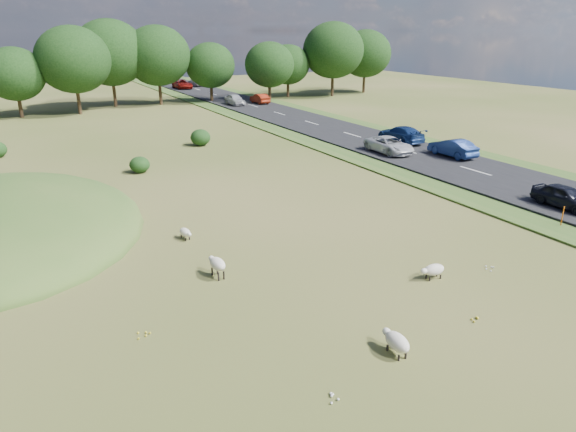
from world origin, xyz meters
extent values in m
plane|color=#3C5219|center=(0.00, 20.00, 0.00)|extent=(160.00, 160.00, 0.00)
cube|color=black|center=(20.00, 30.00, 0.12)|extent=(8.00, 150.00, 0.25)
cylinder|color=black|center=(-8.82, 53.43, 1.51)|extent=(0.44, 0.44, 3.02)
ellipsoid|color=black|center=(-8.82, 53.43, 5.20)|extent=(7.04, 7.04, 6.34)
cylinder|color=black|center=(-2.08, 52.98, 1.95)|extent=(0.44, 0.44, 3.90)
ellipsoid|color=black|center=(-2.08, 52.98, 6.71)|extent=(9.09, 9.09, 8.18)
cylinder|color=black|center=(3.25, 57.90, 2.11)|extent=(0.44, 0.44, 4.22)
ellipsoid|color=black|center=(3.25, 57.90, 7.27)|extent=(9.85, 9.85, 8.86)
cylinder|color=black|center=(9.45, 56.94, 1.97)|extent=(0.44, 0.44, 3.94)
ellipsoid|color=black|center=(9.45, 56.94, 6.79)|extent=(9.20, 9.20, 8.28)
cylinder|color=black|center=(16.87, 56.01, 1.54)|extent=(0.44, 0.44, 3.09)
ellipsoid|color=black|center=(16.87, 56.01, 5.32)|extent=(7.20, 7.20, 6.48)
cylinder|color=black|center=(24.77, 52.46, 1.56)|extent=(0.44, 0.44, 3.12)
ellipsoid|color=black|center=(24.77, 52.46, 5.38)|extent=(7.29, 7.29, 6.56)
cylinder|color=black|center=(29.90, 56.26, 1.47)|extent=(0.44, 0.44, 2.93)
ellipsoid|color=black|center=(29.90, 56.26, 5.05)|extent=(6.84, 6.84, 6.16)
cylinder|color=black|center=(36.86, 53.95, 2.08)|extent=(0.44, 0.44, 4.16)
ellipsoid|color=black|center=(36.86, 53.95, 7.17)|extent=(9.71, 9.71, 8.74)
cylinder|color=black|center=(44.55, 55.89, 1.87)|extent=(0.44, 0.44, 3.74)
ellipsoid|color=black|center=(44.55, 55.89, 6.43)|extent=(8.72, 8.72, 7.84)
ellipsoid|color=black|center=(-1.99, 20.21, 0.61)|extent=(1.49, 1.49, 1.22)
ellipsoid|color=black|center=(5.25, 27.35, 0.76)|extent=(1.85, 1.85, 1.51)
cylinder|color=#D8590C|center=(15.55, -2.15, 0.60)|extent=(0.06, 0.06, 1.20)
ellipsoid|color=beige|center=(0.12, -7.13, 0.48)|extent=(0.63, 1.11, 0.55)
ellipsoid|color=silver|center=(0.15, -6.54, 0.52)|extent=(0.28, 0.37, 0.28)
cylinder|color=black|center=(0.00, -6.81, 0.10)|extent=(0.08, 0.08, 0.20)
cylinder|color=black|center=(0.27, -6.82, 0.10)|extent=(0.08, 0.08, 0.20)
cylinder|color=black|center=(-0.03, -7.44, 0.10)|extent=(0.08, 0.08, 0.20)
cylinder|color=black|center=(0.24, -7.45, 0.10)|extent=(0.08, 0.08, 0.20)
ellipsoid|color=beige|center=(5.09, -3.54, 0.43)|extent=(1.01, 0.60, 0.50)
ellipsoid|color=silver|center=(4.56, -3.49, 0.47)|extent=(0.34, 0.26, 0.25)
cylinder|color=black|center=(4.79, -3.64, 0.09)|extent=(0.07, 0.07, 0.18)
cylinder|color=black|center=(4.81, -3.39, 0.09)|extent=(0.07, 0.07, 0.18)
cylinder|color=black|center=(5.36, -3.68, 0.09)|extent=(0.07, 0.07, 0.18)
cylinder|color=black|center=(5.38, -3.44, 0.09)|extent=(0.07, 0.07, 0.18)
ellipsoid|color=beige|center=(-2.99, 5.86, 0.37)|extent=(0.58, 0.90, 0.43)
ellipsoid|color=silver|center=(-2.91, 5.41, 0.40)|extent=(0.25, 0.30, 0.21)
cylinder|color=black|center=(-2.84, 5.64, 0.08)|extent=(0.06, 0.06, 0.16)
cylinder|color=black|center=(-3.05, 5.60, 0.08)|extent=(0.06, 0.06, 0.16)
cylinder|color=black|center=(-2.93, 6.12, 0.08)|extent=(0.06, 0.06, 0.16)
cylinder|color=black|center=(-3.14, 6.08, 0.08)|extent=(0.06, 0.06, 0.16)
ellipsoid|color=beige|center=(-3.06, 0.96, 0.64)|extent=(0.66, 1.08, 0.53)
ellipsoid|color=silver|center=(-3.13, 1.51, 0.68)|extent=(0.29, 0.36, 0.27)
cylinder|color=black|center=(-3.23, 1.24, 0.19)|extent=(0.08, 0.08, 0.38)
cylinder|color=black|center=(-2.97, 1.27, 0.19)|extent=(0.08, 0.08, 0.38)
cylinder|color=black|center=(-3.16, 0.64, 0.19)|extent=(0.08, 0.08, 0.38)
cylinder|color=black|center=(-2.90, 0.67, 0.19)|extent=(0.08, 0.08, 0.38)
imported|color=silver|center=(18.10, 50.00, 0.99)|extent=(1.76, 4.37, 1.49)
imported|color=navy|center=(21.90, 18.88, 1.00)|extent=(2.10, 5.16, 1.50)
imported|color=navy|center=(21.90, 12.30, 0.98)|extent=(1.54, 4.41, 1.45)
imported|color=maroon|center=(21.90, 49.86, 0.93)|extent=(1.43, 4.10, 1.35)
imported|color=maroon|center=(18.10, 74.59, 1.02)|extent=(2.55, 5.53, 1.54)
imported|color=silver|center=(18.10, 15.84, 0.92)|extent=(2.24, 4.85, 1.35)
imported|color=black|center=(18.10, -0.47, 0.91)|extent=(1.55, 3.85, 1.31)
imported|color=#A9AAB0|center=(21.90, 78.07, 1.01)|extent=(2.12, 5.20, 1.51)
camera|label=1|loc=(-9.82, -18.13, 10.08)|focal=32.00mm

